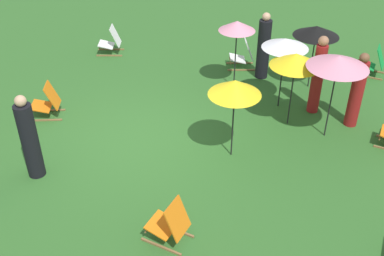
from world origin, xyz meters
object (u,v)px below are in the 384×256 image
deckchair_1 (111,41)px  person_2 (357,92)px  deckchair_4 (374,62)px  umbrella_5 (338,62)px  deckchair_7 (170,224)px  umbrella_3 (316,31)px  deckchair_3 (47,102)px  person_0 (30,139)px  person_1 (264,48)px  deckchair_0 (243,55)px  umbrella_0 (237,26)px  person_3 (318,76)px  umbrella_2 (296,60)px  umbrella_4 (235,88)px  umbrella_1 (285,43)px

deckchair_1 → person_2: size_ratio=0.47×
deckchair_4 → umbrella_5: (3.26, -1.33, 1.43)m
deckchair_4 → person_2: (2.67, -0.74, 0.48)m
deckchair_7 → umbrella_3: bearing=175.0°
deckchair_3 → person_0: (2.05, 0.73, 0.47)m
person_2 → person_1: bearing=114.0°
deckchair_0 → person_0: (5.54, -3.44, 0.47)m
umbrella_0 → person_3: (0.78, 2.00, -0.75)m
person_1 → person_2: size_ratio=1.01×
deckchair_1 → person_1: bearing=71.1°
deckchair_3 → umbrella_3: (-2.72, 5.99, 1.16)m
deckchair_0 → person_1: 0.87m
deckchair_4 → person_0: 9.05m
deckchair_0 → umbrella_0: bearing=-16.6°
person_0 → person_2: person_0 is taller
deckchair_7 → person_1: size_ratio=0.48×
umbrella_3 → umbrella_5: size_ratio=0.86×
umbrella_3 → person_0: size_ratio=0.93×
deckchair_1 → person_3: bearing=58.7°
person_0 → person_2: bearing=92.5°
umbrella_5 → deckchair_1: bearing=-117.3°
deckchair_4 → person_3: size_ratio=0.44×
umbrella_2 → person_0: (2.87, -4.79, -0.77)m
umbrella_3 → umbrella_4: bearing=-25.2°
umbrella_5 → person_1: (-2.53, -1.61, -0.95)m
deckchair_3 → deckchair_1: bearing=161.3°
umbrella_3 → person_2: bearing=29.8°
person_1 → umbrella_5: bearing=-170.8°
umbrella_0 → umbrella_5: (1.79, 2.26, 0.12)m
umbrella_1 → umbrella_2: 0.78m
person_0 → umbrella_1: bearing=104.3°
deckchair_3 → deckchair_4: bearing=101.2°
umbrella_2 → deckchair_4: bearing=143.6°
umbrella_4 → person_1: (-3.66, 0.32, -0.75)m
deckchair_7 → person_1: bearing=-173.3°
umbrella_0 → umbrella_5: size_ratio=0.94×
umbrella_2 → umbrella_4: size_ratio=1.00×
person_3 → deckchair_7: bearing=-85.1°
deckchair_3 → umbrella_2: size_ratio=0.49×
deckchair_7 → umbrella_0: 5.64m
deckchair_3 → umbrella_4: umbrella_4 is taller
person_2 → deckchair_4: bearing=50.1°
umbrella_1 → person_0: bearing=-51.5°
deckchair_0 → deckchair_3: 5.44m
person_3 → person_2: bearing=4.8°
umbrella_3 → person_3: size_ratio=0.87×
deckchair_7 → person_0: bearing=-95.1°
umbrella_0 → person_2: bearing=67.0°
umbrella_3 → person_2: 2.02m
person_0 → person_3: size_ratio=0.93×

